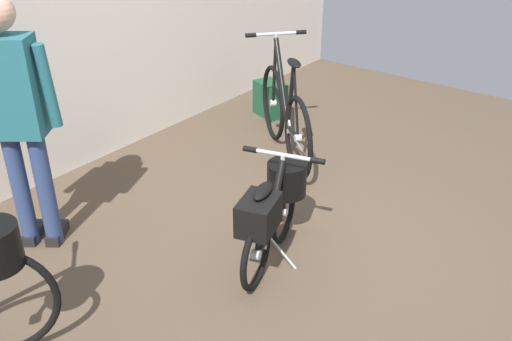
# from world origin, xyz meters

# --- Properties ---
(ground_plane) EXTENTS (7.42, 7.42, 0.00)m
(ground_plane) POSITION_xyz_m (0.00, 0.00, 0.00)
(ground_plane) COLOR brown
(folding_bike_foreground) EXTENTS (0.92, 0.52, 0.68)m
(folding_bike_foreground) POSITION_xyz_m (-0.12, 0.17, 0.37)
(folding_bike_foreground) COLOR black
(folding_bike_foreground) RESTS_ON ground_plane
(display_bike_left) EXTENTS (0.95, 1.15, 1.01)m
(display_bike_left) POSITION_xyz_m (1.12, 0.96, 0.38)
(display_bike_left) COLOR black
(display_bike_left) RESTS_ON ground_plane
(visitor_near_wall) EXTENTS (0.39, 0.44, 1.64)m
(visitor_near_wall) POSITION_xyz_m (-0.93, 1.49, 0.94)
(visitor_near_wall) COLOR navy
(visitor_near_wall) RESTS_ON ground_plane
(backpack_on_floor) EXTENTS (0.32, 0.37, 0.35)m
(backpack_on_floor) POSITION_xyz_m (1.79, 1.59, 0.17)
(backpack_on_floor) COLOR #19472D
(backpack_on_floor) RESTS_ON ground_plane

